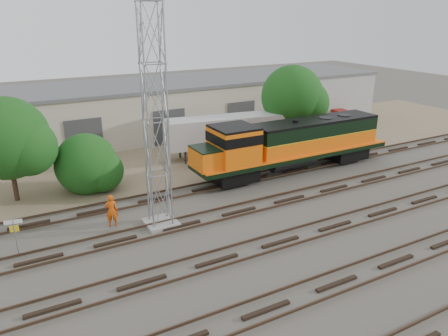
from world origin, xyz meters
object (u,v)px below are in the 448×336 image
signal_tower (156,125)px  worker (112,211)px  locomotive (291,144)px  semi_trailer (234,131)px

signal_tower → worker: signal_tower is taller
locomotive → worker: bearing=-170.9°
locomotive → semi_trailer: size_ratio=1.45×
signal_tower → locomotive: bearing=16.3°
locomotive → semi_trailer: (-1.70, 5.97, -0.11)m
signal_tower → worker: bearing=155.1°
locomotive → signal_tower: size_ratio=1.36×
worker → semi_trailer: semi_trailer is taller
signal_tower → semi_trailer: 14.90m
semi_trailer → worker: bearing=-139.3°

